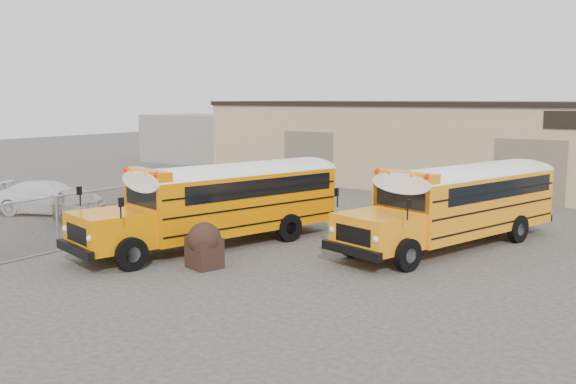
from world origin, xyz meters
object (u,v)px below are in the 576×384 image
Objects in this scene: car_silver at (78,206)px; school_bus_right at (545,184)px; tarp_bundle at (204,245)px; car_dark at (177,187)px; school_bus_left at (344,183)px; car_white at (50,198)px.

school_bus_right is at bearing -29.92° from car_silver.
car_dark is (-9.21, 8.42, 0.00)m from tarp_bundle.
car_dark is (-9.24, 0.30, -0.90)m from school_bus_left.
tarp_bundle is 0.28× the size of car_white.
car_silver is 0.83× the size of car_white.
car_dark is at bearing 137.58° from tarp_bundle.
school_bus_left is 10.50m from car_silver.
car_silver is 2.63m from car_white.
car_silver is (-8.69, 2.34, -0.01)m from tarp_bundle.
car_white is at bearing 178.64° from car_dark.
car_white is at bearing -155.29° from school_bus_left.
school_bus_right reaches higher than car_dark.
school_bus_left reaches higher than tarp_bundle.
tarp_bundle is (-6.57, -12.29, -0.88)m from school_bus_right.
school_bus_right is 13.96m from tarp_bundle.
car_white is (-2.57, 0.58, 0.02)m from car_silver.
school_bus_left reaches higher than car_dark.
car_white is (-17.82, -9.36, -0.87)m from school_bus_right.
car_silver is at bearing -146.90° from school_bus_right.
car_white is 1.14× the size of car_dark.
car_white is at bearing 104.24° from car_silver.
tarp_bundle is at bearing -118.12° from school_bus_right.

